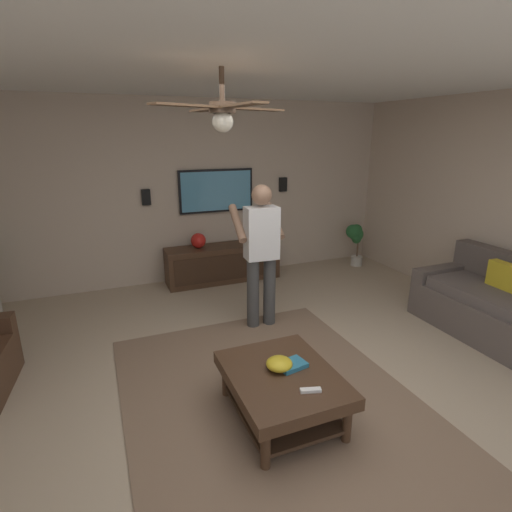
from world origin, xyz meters
name	(u,v)px	position (x,y,z in m)	size (l,w,h in m)	color
ground_plane	(284,394)	(0.00, 0.00, 0.00)	(7.55, 7.55, 0.00)	tan
wall_back_tv	(191,192)	(3.19, 0.00, 1.32)	(0.10, 6.47, 2.64)	#BCA893
ceiling_slab	(293,50)	(0.00, 0.00, 2.69)	(6.49, 6.47, 0.10)	white
area_rug	(271,401)	(-0.05, 0.15, 0.01)	(3.04, 2.35, 0.01)	#7A604C
couch	(507,313)	(-0.04, -2.63, 0.32)	(1.91, 0.87, 0.87)	#564C47
coffee_table	(282,385)	(-0.25, 0.15, 0.30)	(1.00, 0.80, 0.40)	#422B1C
media_console	(223,263)	(2.86, -0.36, 0.28)	(0.45, 1.70, 0.55)	#422B1C
tv	(216,191)	(3.10, -0.36, 1.34)	(0.05, 1.13, 0.63)	black
person_standing	(261,248)	(1.29, -0.32, 0.93)	(0.55, 0.56, 1.64)	#3F3F3F
potted_plant_short	(355,237)	(2.74, -2.66, 0.49)	(0.27, 0.32, 0.71)	#B7B2A8
bowl	(279,364)	(-0.20, 0.15, 0.45)	(0.21, 0.21, 0.09)	gold
remote_white	(311,390)	(-0.54, 0.07, 0.41)	(0.15, 0.04, 0.02)	white
book	(292,365)	(-0.21, 0.05, 0.42)	(0.22, 0.16, 0.04)	teal
vase_round	(198,241)	(2.88, 0.00, 0.66)	(0.22, 0.22, 0.22)	red
wall_speaker_left	(283,184)	(3.11, -1.47, 1.38)	(0.06, 0.12, 0.22)	black
wall_speaker_right	(146,197)	(3.11, 0.66, 1.30)	(0.06, 0.12, 0.22)	black
ceiling_fan	(223,112)	(0.38, 0.38, 2.31)	(1.21, 1.16, 0.46)	#4C3828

